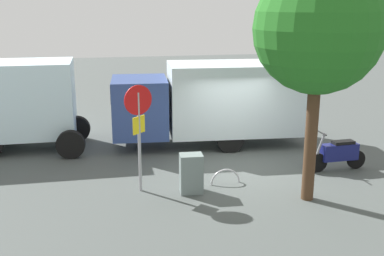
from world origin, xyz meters
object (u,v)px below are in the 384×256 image
object	(u,v)px
stop_sign	(139,122)
motorcycle	(339,153)
box_truck_near	(209,100)
bike_rack_hoop	(225,184)
street_tree	(318,30)
utility_cabinet	(191,173)

from	to	relation	value
stop_sign	motorcycle	bearing A→B (deg)	-175.59
box_truck_near	stop_sign	world-z (taller)	stop_sign
box_truck_near	bike_rack_hoop	size ratio (longest dim) A/B	9.90
motorcycle	street_tree	distance (m)	4.42
motorcycle	utility_cabinet	world-z (taller)	motorcycle
box_truck_near	stop_sign	size ratio (longest dim) A/B	3.00
street_tree	bike_rack_hoop	world-z (taller)	street_tree
stop_sign	street_tree	xyz separation A→B (m)	(-4.06, 1.32, 2.30)
motorcycle	bike_rack_hoop	bearing A→B (deg)	3.63
street_tree	box_truck_near	bearing A→B (deg)	-74.65
bike_rack_hoop	street_tree	bearing A→B (deg)	141.97
street_tree	utility_cabinet	size ratio (longest dim) A/B	5.53
box_truck_near	bike_rack_hoop	world-z (taller)	box_truck_near
box_truck_near	motorcycle	world-z (taller)	box_truck_near
box_truck_near	utility_cabinet	xyz separation A→B (m)	(1.40, 4.06, -1.06)
stop_sign	street_tree	world-z (taller)	street_tree
bike_rack_hoop	motorcycle	bearing A→B (deg)	-173.58
stop_sign	box_truck_near	bearing A→B (deg)	-125.82
street_tree	stop_sign	bearing A→B (deg)	-18.01
motorcycle	stop_sign	world-z (taller)	stop_sign
stop_sign	street_tree	size ratio (longest dim) A/B	0.49
bike_rack_hoop	box_truck_near	bearing A→B (deg)	-95.84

